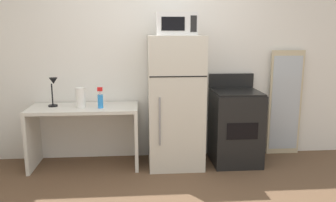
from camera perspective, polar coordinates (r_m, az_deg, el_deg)
The scene contains 9 objects.
wall_back_white at distance 4.47m, azimuth -1.61°, elevation 7.13°, with size 5.00×0.10×2.60m, color white.
desk at distance 4.31m, azimuth -13.68°, elevation -3.73°, with size 1.30×0.56×0.75m.
desk_lamp at distance 4.32m, azimuth -18.51°, elevation 2.22°, with size 0.14×0.12×0.35m.
spray_bottle at distance 4.12m, azimuth -11.16°, elevation 0.20°, with size 0.06×0.06×0.25m.
paper_towel_roll at distance 4.19m, azimuth -14.31°, elevation 0.54°, with size 0.11×0.11×0.24m, color white.
refrigerator at distance 4.18m, azimuth 1.25°, elevation -0.15°, with size 0.66×0.64×1.59m.
microwave at distance 4.07m, azimuth 1.34°, elevation 12.66°, with size 0.46×0.35×0.26m.
oven_range at distance 4.41m, azimuth 11.11°, elevation -4.17°, with size 0.58×0.61×1.10m.
leaning_mirror at distance 4.84m, azimuth 18.86°, elevation -0.34°, with size 0.44×0.03×1.40m.
Camera 1 is at (-0.23, -2.75, 1.65)m, focal length 36.73 mm.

